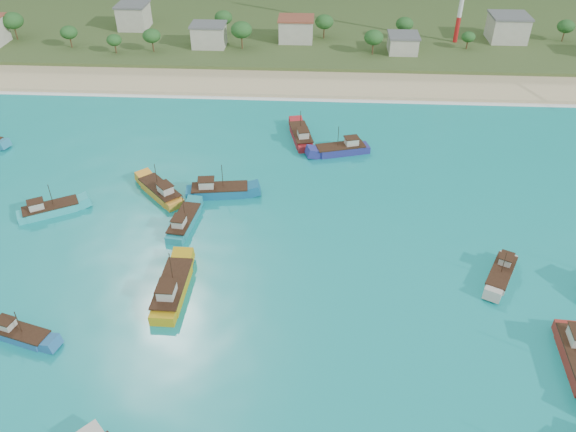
# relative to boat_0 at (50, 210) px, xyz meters

# --- Properties ---
(ground) EXTENTS (600.00, 600.00, 0.00)m
(ground) POSITION_rel_boat_0_xyz_m (46.49, -20.69, -0.68)
(ground) COLOR #0C8687
(ground) RESTS_ON ground
(beach) EXTENTS (400.00, 18.00, 1.20)m
(beach) POSITION_rel_boat_0_xyz_m (46.49, 58.31, -0.68)
(beach) COLOR beige
(beach) RESTS_ON ground
(land) EXTENTS (400.00, 110.00, 2.40)m
(land) POSITION_rel_boat_0_xyz_m (46.49, 119.31, -0.68)
(land) COLOR #385123
(land) RESTS_ON ground
(surf_line) EXTENTS (400.00, 2.50, 0.08)m
(surf_line) POSITION_rel_boat_0_xyz_m (46.49, 48.81, -0.68)
(surf_line) COLOR white
(surf_line) RESTS_ON ground
(village) EXTENTS (218.16, 26.11, 7.07)m
(village) POSITION_rel_boat_0_xyz_m (49.08, 85.27, 3.98)
(village) COLOR beige
(village) RESTS_ON ground
(vegetation) EXTENTS (280.86, 25.18, 8.35)m
(vegetation) POSITION_rel_boat_0_xyz_m (47.13, 82.77, 4.32)
(vegetation) COLOR #235623
(vegetation) RESTS_ON ground
(boat_0) EXTENTS (10.14, 7.48, 5.90)m
(boat_0) POSITION_rel_boat_0_xyz_m (0.00, 0.00, 0.00)
(boat_0) COLOR #26B3BA
(boat_0) RESTS_ON ground
(boat_2) EXTENTS (11.17, 6.00, 6.33)m
(boat_2) POSITION_rel_boat_0_xyz_m (49.21, 23.40, 0.08)
(boat_2) COLOR navy
(boat_2) RESTS_ON ground
(boat_4) EXTENTS (9.70, 10.09, 6.38)m
(boat_4) POSITION_rel_boat_0_xyz_m (17.26, 6.37, 0.09)
(boat_4) COLOR orange
(boat_4) RESTS_ON ground
(boat_6) EXTENTS (11.32, 4.63, 6.50)m
(boat_6) POSITION_rel_boat_0_xyz_m (27.35, 7.13, 0.11)
(boat_6) COLOR #125F8B
(boat_6) RESTS_ON ground
(boat_8) EXTENTS (9.26, 4.98, 5.25)m
(boat_8) POSITION_rel_boat_0_xyz_m (7.10, -27.16, -0.12)
(boat_8) COLOR #24619C
(boat_8) RESTS_ON ground
(boat_13) EXTENTS (5.59, 11.43, 6.49)m
(boat_13) POSITION_rel_boat_0_xyz_m (41.04, 28.51, 0.11)
(boat_13) COLOR maroon
(boat_13) RESTS_ON ground
(boat_23) EXTENTS (6.62, 9.45, 5.45)m
(boat_23) POSITION_rel_boat_0_xyz_m (71.48, -11.90, -0.08)
(boat_23) COLOR #BAB4A9
(boat_23) RESTS_ON ground
(boat_25) EXTENTS (3.73, 12.01, 7.06)m
(boat_25) POSITION_rel_boat_0_xyz_m (24.88, -18.17, 0.21)
(boat_25) COLOR #B79013
(boat_25) RESTS_ON ground
(boat_26) EXTENTS (4.10, 10.20, 5.86)m
(boat_26) POSITION_rel_boat_0_xyz_m (23.16, -2.31, -0.01)
(boat_26) COLOR teal
(boat_26) RESTS_ON ground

